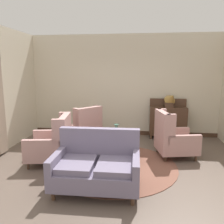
{
  "coord_description": "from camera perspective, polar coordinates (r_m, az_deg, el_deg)",
  "views": [
    {
      "loc": [
        0.48,
        -4.22,
        2.01
      ],
      "look_at": [
        -0.14,
        0.9,
        1.05
      ],
      "focal_mm": 36.47,
      "sensor_mm": 36.0,
      "label": 1
    }
  ],
  "objects": [
    {
      "name": "armchair_foreground_right",
      "position": [
        6.01,
        -7.17,
        -4.54
      ],
      "size": [
        1.14,
        1.13,
        1.09
      ],
      "rotation": [
        0.0,
        0.0,
        4.02
      ],
      "color": "tan",
      "rests_on": "ground"
    },
    {
      "name": "sideboard",
      "position": [
        6.92,
        13.82,
        -2.1
      ],
      "size": [
        1.07,
        0.36,
        1.17
      ],
      "color": "#4C3323",
      "rests_on": "ground"
    },
    {
      "name": "area_rug",
      "position": [
        4.97,
        0.77,
        -13.23
      ],
      "size": [
        2.61,
        2.61,
        0.01
      ],
      "primitive_type": "cylinder",
      "color": "brown",
      "rests_on": "ground"
    },
    {
      "name": "armchair_back_corner",
      "position": [
        5.15,
        -14.5,
        -7.57
      ],
      "size": [
        0.99,
        0.97,
        1.05
      ],
      "rotation": [
        0.0,
        0.0,
        4.86
      ],
      "color": "tan",
      "rests_on": "ground"
    },
    {
      "name": "porcelain_vase",
      "position": [
        4.99,
        1.08,
        -5.6
      ],
      "size": [
        0.17,
        0.17,
        0.39
      ],
      "color": "#4C7A66",
      "rests_on": "coffee_table"
    },
    {
      "name": "gramophone",
      "position": [
        6.73,
        14.54,
        3.08
      ],
      "size": [
        0.42,
        0.49,
        0.5
      ],
      "color": "#4C3323",
      "rests_on": "sideboard"
    },
    {
      "name": "coffee_table",
      "position": [
        5.02,
        1.02,
        -8.4
      ],
      "size": [
        0.9,
        0.9,
        0.46
      ],
      "color": "#4C3323",
      "rests_on": "ground"
    },
    {
      "name": "settee",
      "position": [
        3.97,
        -3.84,
        -13.38
      ],
      "size": [
        1.45,
        0.92,
        0.98
      ],
      "rotation": [
        0.0,
        0.0,
        0.01
      ],
      "color": "slate",
      "rests_on": "ground"
    },
    {
      "name": "ground",
      "position": [
        4.7,
        0.37,
        -14.77
      ],
      "size": [
        8.08,
        8.08,
        0.0
      ],
      "primitive_type": "plane",
      "color": "brown"
    },
    {
      "name": "wall_back",
      "position": [
        7.04,
        3.0,
        6.62
      ],
      "size": [
        5.93,
        0.08,
        3.06
      ],
      "primitive_type": "cube",
      "color": "beige",
      "rests_on": "ground"
    },
    {
      "name": "baseboard_back",
      "position": [
        7.24,
        2.86,
        -5.1
      ],
      "size": [
        5.77,
        0.03,
        0.12
      ],
      "primitive_type": "cube",
      "color": "#4C3323",
      "rests_on": "ground"
    },
    {
      "name": "armchair_near_sideboard",
      "position": [
        5.48,
        14.88,
        -6.35
      ],
      "size": [
        1.0,
        0.92,
        1.09
      ],
      "rotation": [
        0.0,
        0.0,
        1.78
      ],
      "color": "tan",
      "rests_on": "ground"
    }
  ]
}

